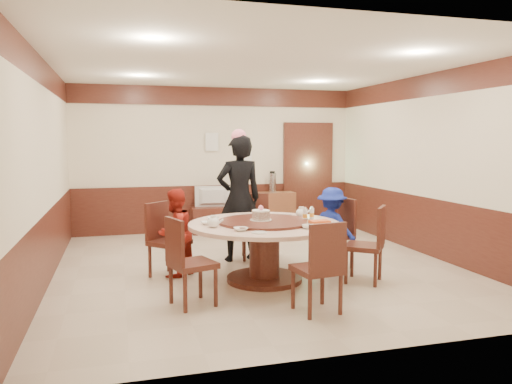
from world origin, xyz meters
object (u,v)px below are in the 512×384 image
object	(u,v)px
person_blue	(332,228)
television	(213,197)
person_standing	(239,198)
banquet_table	(264,240)
shrimp_platter	(320,223)
tv_stand	(213,220)
side_cabinet	(274,211)
thermos	(272,183)
birthday_cake	(261,215)
person_red	(175,233)

from	to	relation	value
person_blue	television	world-z (taller)	person_blue
person_standing	banquet_table	bearing A→B (deg)	88.11
shrimp_platter	banquet_table	bearing A→B (deg)	147.96
person_blue	tv_stand	world-z (taller)	person_blue
banquet_table	shrimp_platter	size ratio (longest dim) A/B	6.39
side_cabinet	thermos	distance (m)	0.57
television	person_standing	bearing A→B (deg)	95.83
person_standing	side_cabinet	bearing A→B (deg)	-123.11
banquet_table	thermos	xyz separation A→B (m)	(1.19, 3.48, 0.41)
television	side_cabinet	bearing A→B (deg)	-171.79
banquet_table	thermos	size ratio (longest dim) A/B	5.04
thermos	person_standing	bearing A→B (deg)	-118.05
person_standing	thermos	distance (m)	2.64
person_standing	shrimp_platter	world-z (taller)	person_standing
person_blue	birthday_cake	xyz separation A→B (m)	(-1.14, -0.36, 0.28)
shrimp_platter	person_standing	bearing A→B (deg)	112.81
shrimp_platter	side_cabinet	size ratio (longest dim) A/B	0.37
person_blue	birthday_cake	bearing A→B (deg)	71.40
person_standing	tv_stand	distance (m)	2.40
tv_stand	side_cabinet	xyz separation A→B (m)	(1.24, 0.03, 0.12)
banquet_table	television	bearing A→B (deg)	90.18
banquet_table	person_blue	world-z (taller)	person_blue
banquet_table	side_cabinet	distance (m)	3.70
person_standing	person_blue	xyz separation A→B (m)	(1.15, -0.77, -0.36)
person_blue	thermos	xyz separation A→B (m)	(0.09, 3.09, 0.37)
person_red	shrimp_platter	bearing A→B (deg)	108.75
shrimp_platter	side_cabinet	distance (m)	3.93
birthday_cake	person_red	bearing A→B (deg)	154.04
birthday_cake	tv_stand	xyz separation A→B (m)	(0.03, 3.42, -0.60)
birthday_cake	shrimp_platter	xyz separation A→B (m)	(0.63, -0.40, -0.07)
person_blue	person_red	bearing A→B (deg)	50.15
thermos	person_red	bearing A→B (deg)	-127.37
person_standing	shrimp_platter	bearing A→B (deg)	108.44
banquet_table	side_cabinet	world-z (taller)	banquet_table
person_red	birthday_cake	size ratio (longest dim) A/B	4.19
person_blue	thermos	size ratio (longest dim) A/B	2.98
banquet_table	person_red	distance (m)	1.19
person_red	tv_stand	xyz separation A→B (m)	(1.05, 2.92, -0.33)
person_standing	person_red	size ratio (longest dim) A/B	1.61
television	thermos	size ratio (longest dim) A/B	1.84
person_blue	shrimp_platter	xyz separation A→B (m)	(-0.51, -0.76, 0.21)
person_red	side_cabinet	world-z (taller)	person_red
television	shrimp_platter	bearing A→B (deg)	105.78
person_red	thermos	distance (m)	3.73
birthday_cake	thermos	bearing A→B (deg)	70.43
television	person_red	bearing A→B (deg)	76.98
person_blue	person_standing	bearing A→B (deg)	20.16
thermos	birthday_cake	bearing A→B (deg)	-109.57
birthday_cake	side_cabinet	bearing A→B (deg)	69.90
banquet_table	television	distance (m)	3.46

